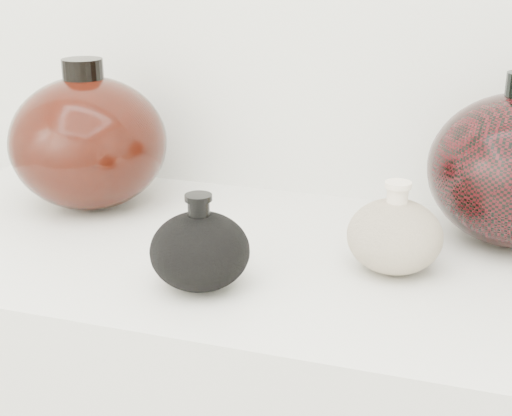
% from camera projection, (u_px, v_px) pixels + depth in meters
% --- Properties ---
extents(black_gourd_vase, '(0.12, 0.12, 0.12)m').
position_uv_depth(black_gourd_vase, '(200.00, 250.00, 0.85)').
color(black_gourd_vase, black).
rests_on(black_gourd_vase, display_counter).
extents(cream_gourd_vase, '(0.13, 0.13, 0.12)m').
position_uv_depth(cream_gourd_vase, '(395.00, 235.00, 0.89)').
color(cream_gourd_vase, beige).
rests_on(cream_gourd_vase, display_counter).
extents(left_round_pot, '(0.26, 0.26, 0.23)m').
position_uv_depth(left_round_pot, '(89.00, 142.00, 1.10)').
color(left_round_pot, black).
rests_on(left_round_pot, display_counter).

